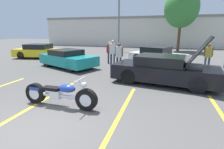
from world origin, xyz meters
The scene contains 15 objects.
ground_plane centered at (0.00, 0.00, 0.00)m, with size 80.00×80.00×0.00m, color #514F4C.
parking_stripe_middle centered at (-1.03, 1.35, 0.00)m, with size 0.12×4.90×0.01m, color yellow.
parking_stripe_back centered at (1.83, 1.35, 0.00)m, with size 0.12×4.90×0.01m, color yellow.
far_building centered at (0.00, 24.78, 2.34)m, with size 32.00×4.20×4.40m.
light_pole centered at (-2.19, 17.12, 4.16)m, with size 1.21×0.28×7.57m.
tree_background centered at (4.50, 19.14, 4.86)m, with size 3.83×3.83×7.08m.
motorcycle centered at (-0.17, 1.38, 0.42)m, with size 2.58×0.70×0.98m.
show_car_hood_open centered at (3.01, 5.02, 0.64)m, with size 4.84×2.60×2.19m.
parked_car_left_row centered at (-7.67, 9.97, 0.60)m, with size 4.64×2.56×1.24m.
parked_car_mid_left_row centered at (-3.17, 7.01, 0.58)m, with size 4.46×3.28×1.17m.
parked_car_mid_right_row centered at (2.46, 10.45, 0.57)m, with size 4.50×3.41×1.20m.
spectator_near_motorcycle centered at (-0.37, 8.09, 1.07)m, with size 0.52×0.23×1.79m.
spectator_by_show_car centered at (5.52, 8.60, 0.98)m, with size 0.52×0.22×1.65m.
spectator_midground centered at (-0.90, 9.11, 0.95)m, with size 0.52×0.21×1.61m.
spectator_far_lot centered at (0.33, 7.05, 1.00)m, with size 0.52×0.22×1.69m.
Camera 1 is at (2.94, -3.18, 2.40)m, focal length 28.00 mm.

